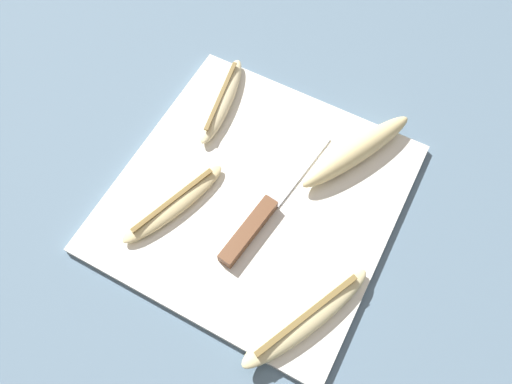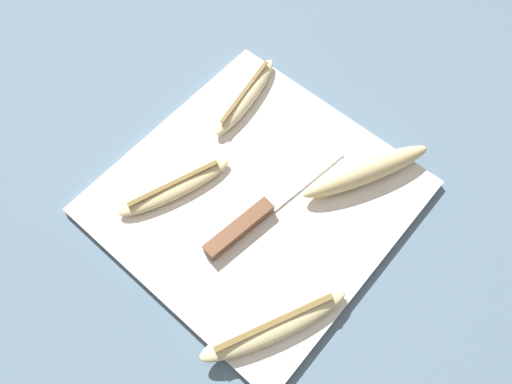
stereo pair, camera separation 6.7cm
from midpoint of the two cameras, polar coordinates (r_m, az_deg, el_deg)
ground_plane at (r=0.69m, az=-2.77°, el=-1.10°), size 4.00×4.00×0.00m
cutting_board at (r=0.68m, az=-2.79°, el=-0.88°), size 0.37×0.37×0.01m
knife at (r=0.66m, az=-2.63°, el=-3.34°), size 0.05×0.24×0.02m
banana_ripe_center at (r=0.68m, az=-12.19°, el=-1.51°), size 0.09×0.17×0.02m
banana_cream_curved at (r=0.75m, az=-6.55°, el=10.17°), size 0.06×0.16×0.02m
banana_soft_right at (r=0.61m, az=2.60°, el=-14.37°), size 0.12×0.19×0.02m
banana_mellow_near at (r=0.70m, az=8.80°, el=4.41°), size 0.11×0.18×0.03m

